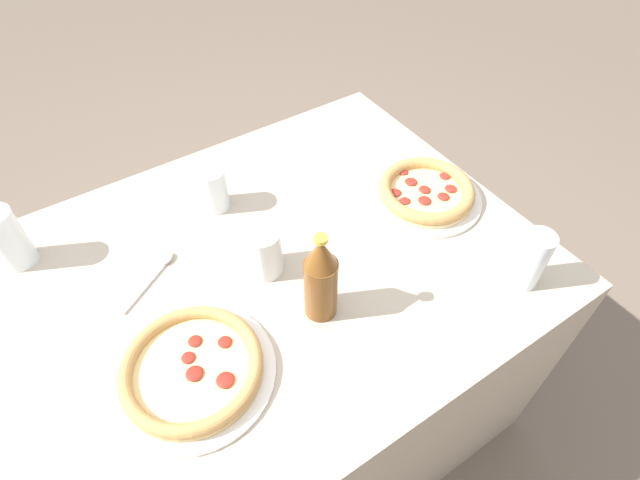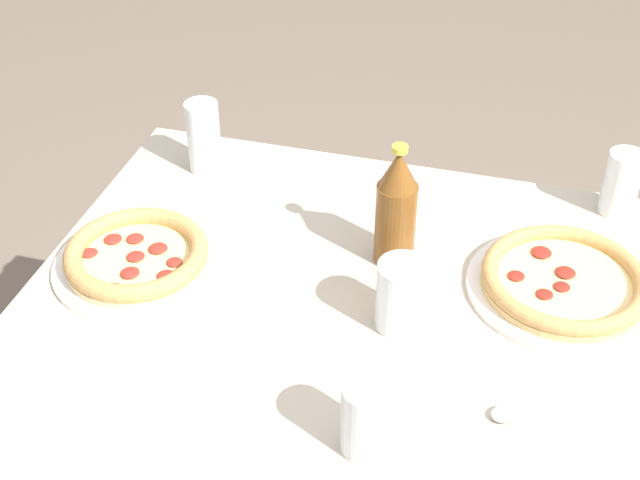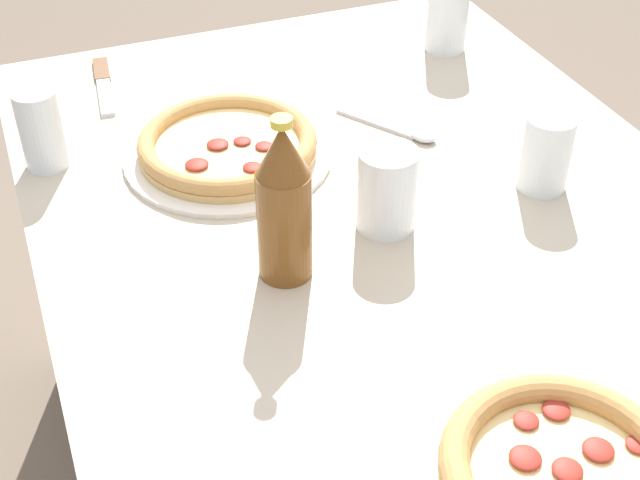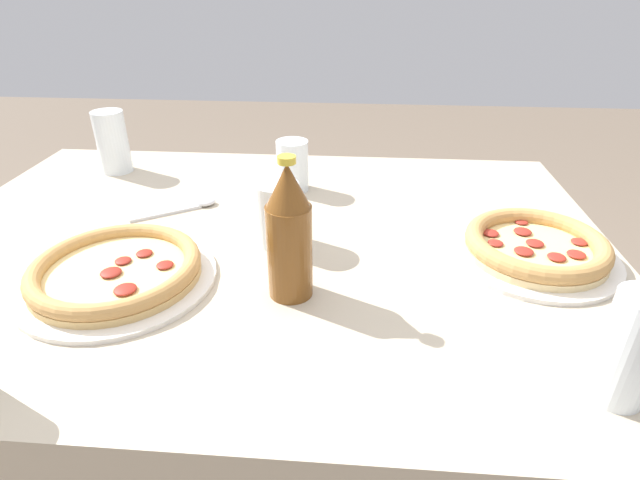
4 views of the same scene
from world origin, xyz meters
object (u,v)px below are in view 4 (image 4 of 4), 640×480
(beer_bottle, at_px, (289,233))
(spoon, at_px, (187,207))
(glass_water, at_px, (628,354))
(pizza_veggie, at_px, (116,271))
(pizza_margherita, at_px, (536,247))
(glass_mango_juice, at_px, (113,145))
(glass_iced_tea, at_px, (293,168))
(glass_red_wine, at_px, (278,217))

(beer_bottle, relative_size, spoon, 1.36)
(glass_water, bearing_deg, pizza_veggie, -15.21)
(pizza_margherita, relative_size, glass_mango_juice, 1.93)
(pizza_margherita, distance_m, glass_iced_tea, 0.52)
(glass_water, bearing_deg, glass_iced_tea, -51.93)
(glass_red_wine, xyz_separation_m, glass_water, (-0.45, 0.33, 0.01))
(glass_red_wine, bearing_deg, glass_iced_tea, -89.03)
(pizza_veggie, bearing_deg, glass_iced_tea, -120.60)
(pizza_veggie, height_order, spoon, pizza_veggie)
(glass_iced_tea, bearing_deg, glass_water, 128.07)
(pizza_margherita, bearing_deg, spoon, -12.32)
(pizza_veggie, xyz_separation_m, spoon, (-0.03, -0.27, -0.01))
(pizza_margherita, height_order, beer_bottle, beer_bottle)
(glass_water, distance_m, spoon, 0.80)
(pizza_veggie, distance_m, spoon, 0.27)
(glass_water, bearing_deg, spoon, -34.73)
(glass_red_wine, xyz_separation_m, spoon, (0.21, -0.12, -0.05))
(pizza_veggie, bearing_deg, pizza_margherita, -169.45)
(beer_bottle, xyz_separation_m, spoon, (0.25, -0.28, -0.10))
(pizza_veggie, height_order, glass_red_wine, glass_red_wine)
(pizza_veggie, distance_m, beer_bottle, 0.29)
(beer_bottle, bearing_deg, glass_red_wine, -74.53)
(pizza_veggie, relative_size, glass_iced_tea, 2.77)
(glass_mango_juice, distance_m, beer_bottle, 0.68)
(pizza_margherita, xyz_separation_m, beer_bottle, (0.40, 0.13, 0.08))
(glass_red_wine, relative_size, glass_iced_tea, 1.04)
(glass_water, bearing_deg, glass_red_wine, -36.62)
(glass_mango_juice, height_order, beer_bottle, beer_bottle)
(glass_mango_juice, bearing_deg, beer_bottle, 135.60)
(glass_mango_juice, xyz_separation_m, beer_bottle, (-0.49, 0.48, 0.04))
(pizza_margherita, distance_m, beer_bottle, 0.43)
(pizza_veggie, xyz_separation_m, pizza_margherita, (-0.68, -0.13, 0.00))
(pizza_margherita, relative_size, beer_bottle, 1.28)
(pizza_margherita, relative_size, glass_water, 2.00)
(beer_bottle, bearing_deg, glass_mango_juice, -44.40)
(pizza_veggie, height_order, glass_mango_juice, glass_mango_juice)
(glass_red_wine, bearing_deg, glass_mango_juice, -35.91)
(pizza_margherita, xyz_separation_m, glass_iced_tea, (0.45, -0.26, 0.03))
(glass_iced_tea, bearing_deg, pizza_margherita, 149.59)
(pizza_veggie, xyz_separation_m, glass_water, (-0.68, 0.18, 0.04))
(glass_red_wine, bearing_deg, beer_bottle, 105.47)
(glass_iced_tea, distance_m, spoon, 0.24)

